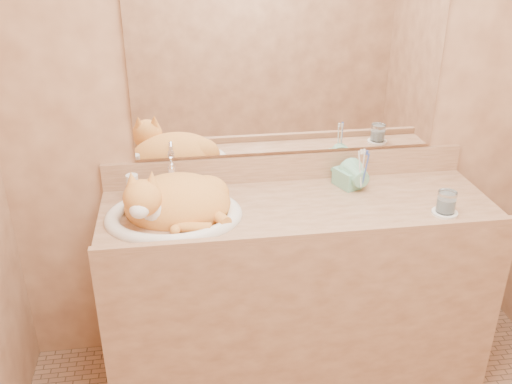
{
  "coord_description": "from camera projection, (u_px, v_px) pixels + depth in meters",
  "views": [
    {
      "loc": [
        -0.47,
        -1.28,
        1.91
      ],
      "look_at": [
        -0.18,
        0.7,
        0.94
      ],
      "focal_mm": 40.0,
      "sensor_mm": 36.0,
      "label": 1
    }
  ],
  "objects": [
    {
      "name": "water_glass",
      "position": [
        446.0,
        202.0,
        2.23
      ],
      "size": [
        0.07,
        0.07,
        0.09
      ],
      "primitive_type": "cylinder",
      "color": "silver",
      "rests_on": "saucer"
    },
    {
      "name": "lotion_bottle",
      "position": [
        133.0,
        188.0,
        2.33
      ],
      "size": [
        0.05,
        0.05,
        0.12
      ],
      "primitive_type": "cylinder",
      "color": "silver",
      "rests_on": "vanity_counter"
    },
    {
      "name": "toothbrush_cup",
      "position": [
        362.0,
        181.0,
        2.39
      ],
      "size": [
        0.14,
        0.14,
        0.11
      ],
      "primitive_type": "imported",
      "rotation": [
        0.0,
        0.0,
        0.19
      ],
      "color": "#72B694",
      "rests_on": "vanity_counter"
    },
    {
      "name": "soap_dispenser",
      "position": [
        357.0,
        173.0,
        2.4
      ],
      "size": [
        0.1,
        0.1,
        0.17
      ],
      "primitive_type": "imported",
      "rotation": [
        0.0,
        0.0,
        0.39
      ],
      "color": "#72B694",
      "rests_on": "vanity_counter"
    },
    {
      "name": "wall_back",
      "position": [
        288.0,
        91.0,
        2.38
      ],
      "size": [
        2.4,
        0.02,
        2.5
      ],
      "primitive_type": "cube",
      "color": "#915F42",
      "rests_on": "ground"
    },
    {
      "name": "mirror",
      "position": [
        290.0,
        59.0,
        2.31
      ],
      "size": [
        1.3,
        0.02,
        0.8
      ],
      "primitive_type": "cube",
      "color": "white",
      "rests_on": "wall_back"
    },
    {
      "name": "vanity_counter",
      "position": [
        296.0,
        292.0,
        2.5
      ],
      "size": [
        1.6,
        0.55,
        0.85
      ],
      "primitive_type": null,
      "color": "brown",
      "rests_on": "floor"
    },
    {
      "name": "faucet",
      "position": [
        172.0,
        178.0,
        2.37
      ],
      "size": [
        0.06,
        0.12,
        0.16
      ],
      "primitive_type": null,
      "rotation": [
        0.0,
        0.0,
        0.17
      ],
      "color": "white",
      "rests_on": "vanity_counter"
    },
    {
      "name": "sink_basin",
      "position": [
        173.0,
        199.0,
        2.19
      ],
      "size": [
        0.55,
        0.46,
        0.16
      ],
      "primitive_type": null,
      "rotation": [
        0.0,
        0.0,
        -0.06
      ],
      "color": "white",
      "rests_on": "vanity_counter"
    },
    {
      "name": "toothbrushes",
      "position": [
        363.0,
        167.0,
        2.37
      ],
      "size": [
        0.03,
        0.03,
        0.2
      ],
      "primitive_type": null,
      "color": "silver",
      "rests_on": "toothbrush_cup"
    },
    {
      "name": "cat",
      "position": [
        173.0,
        200.0,
        2.21
      ],
      "size": [
        0.44,
        0.37,
        0.23
      ],
      "primitive_type": null,
      "rotation": [
        0.0,
        0.0,
        -0.06
      ],
      "color": "orange",
      "rests_on": "sink_basin"
    },
    {
      "name": "saucer",
      "position": [
        445.0,
        213.0,
        2.25
      ],
      "size": [
        0.1,
        0.1,
        0.01
      ],
      "primitive_type": "cylinder",
      "color": "white",
      "rests_on": "vanity_counter"
    }
  ]
}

